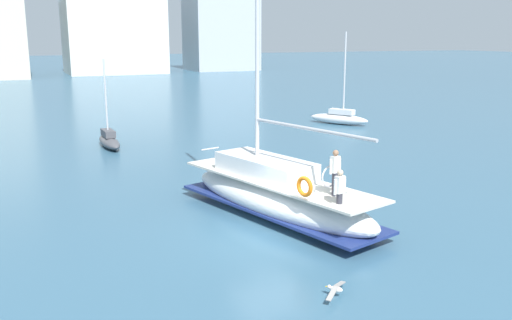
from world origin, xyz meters
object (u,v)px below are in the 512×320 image
object	(u,v)px
main_sailboat	(276,193)
moored_sloop_near	(109,140)
seagull	(335,289)
moored_sloop_far	(339,117)

from	to	relation	value
main_sailboat	moored_sloop_near	world-z (taller)	main_sailboat
main_sailboat	seagull	distance (m)	6.89
moored_sloop_near	seagull	world-z (taller)	moored_sloop_near
main_sailboat	moored_sloop_far	world-z (taller)	main_sailboat
main_sailboat	moored_sloop_near	distance (m)	16.67
moored_sloop_far	moored_sloop_near	bearing A→B (deg)	-173.22
main_sailboat	moored_sloop_far	distance (m)	23.43
moored_sloop_near	moored_sloop_far	world-z (taller)	moored_sloop_far
main_sailboat	moored_sloop_far	xyz separation A→B (m)	(14.47, 18.43, -0.39)
moored_sloop_near	seagull	size ratio (longest dim) A/B	5.11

